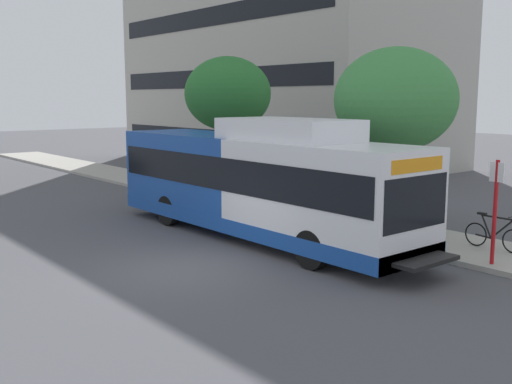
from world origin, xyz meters
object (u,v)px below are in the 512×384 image
transit_bus (257,182)px  street_tree_near_stop (395,100)px  bus_stop_sign_pole (495,204)px  street_tree_mid_block (228,94)px  bicycle_parked (495,234)px

transit_bus → street_tree_near_stop: 5.11m
bus_stop_sign_pole → street_tree_near_stop: bearing=68.7°
transit_bus → street_tree_near_stop: bearing=-25.4°
transit_bus → street_tree_mid_block: size_ratio=2.10×
street_tree_mid_block → bus_stop_sign_pole: bearing=-97.8°
street_tree_mid_block → transit_bus: bearing=-120.7°
bicycle_parked → street_tree_mid_block: bearing=88.0°
transit_bus → bus_stop_sign_pole: 6.78m
street_tree_mid_block → street_tree_near_stop: bearing=-90.5°
street_tree_near_stop → street_tree_mid_block: (0.08, 8.87, 0.23)m
transit_bus → bicycle_parked: bearing=-57.0°
bicycle_parked → street_tree_near_stop: street_tree_near_stop is taller
bicycle_parked → bus_stop_sign_pole: bearing=-152.9°
bicycle_parked → street_tree_near_stop: bearing=84.5°
bus_stop_sign_pole → street_tree_near_stop: 5.40m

